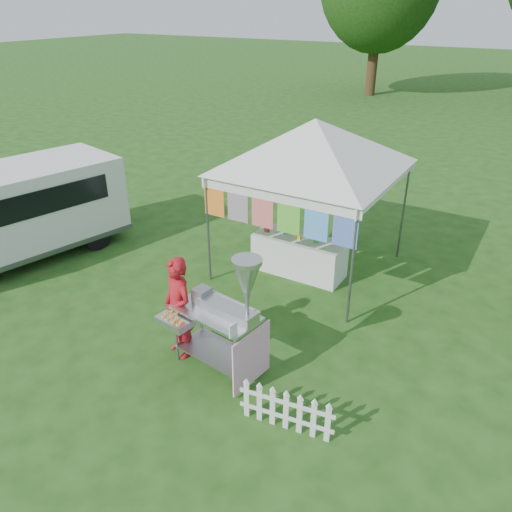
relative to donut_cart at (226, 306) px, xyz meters
The scene contains 7 objects.
ground 1.22m from the donut_cart, behind, with size 120.00×120.00×0.00m, color #1F4915.
canopy_main 3.99m from the donut_cart, 96.69° to the left, with size 4.24×4.24×3.45m.
donut_cart is the anchor object (origin of this frame).
vendor 0.94m from the donut_cart, behind, with size 0.59×0.39×1.62m, color #AD151E.
cargo_van 5.87m from the donut_cart, behind, with size 2.81×4.85×1.89m.
picket_fence 1.58m from the donut_cart, 22.86° to the right, with size 1.25×0.20×0.56m.
display_table 3.36m from the donut_cart, 98.52° to the left, with size 1.80×0.70×0.75m, color white.
Camera 1 is at (3.72, -4.72, 4.88)m, focal length 35.00 mm.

